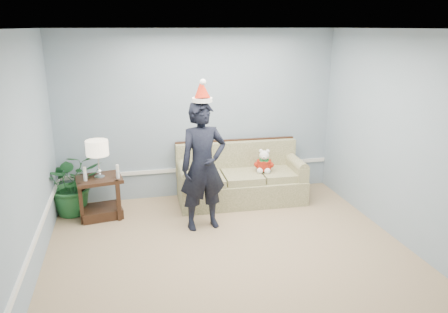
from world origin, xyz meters
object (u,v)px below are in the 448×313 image
table_lamp (97,150)px  man (203,166)px  teddy_bear (264,164)px  houseplant (72,183)px  sofa (240,180)px  side_table (101,201)px

table_lamp → man: 1.55m
man → teddy_bear: size_ratio=4.75×
houseplant → teddy_bear: houseplant is taller
houseplant → teddy_bear: 2.95m
sofa → table_lamp: size_ratio=3.58×
houseplant → table_lamp: bearing=-32.9°
man → teddy_bear: man is taller
man → houseplant: bearing=145.3°
table_lamp → man: man is taller
houseplant → teddy_bear: size_ratio=2.58×
table_lamp → teddy_bear: bearing=2.1°
houseplant → side_table: bearing=-29.3°
side_table → man: size_ratio=0.40×
side_table → table_lamp: (0.02, -0.04, 0.81)m
sofa → teddy_bear: size_ratio=5.37×
sofa → man: 1.28m
houseplant → man: (1.82, -0.91, 0.41)m
sofa → side_table: bearing=-173.6°
sofa → teddy_bear: (0.36, -0.12, 0.29)m
side_table → houseplant: bearing=150.7°
sofa → table_lamp: bearing=-172.4°
sofa → houseplant: bearing=-179.3°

